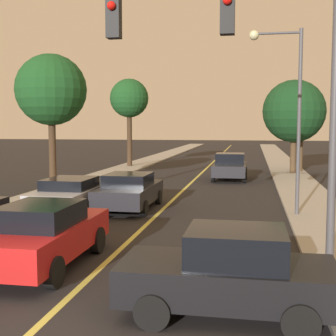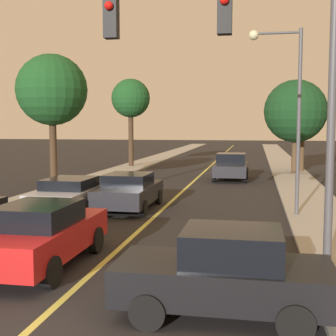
{
  "view_description": "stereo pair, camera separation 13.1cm",
  "coord_description": "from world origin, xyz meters",
  "px_view_note": "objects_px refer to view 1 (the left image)",
  "views": [
    {
      "loc": [
        3.56,
        -6.87,
        3.44
      ],
      "look_at": [
        0.0,
        12.84,
        1.6
      ],
      "focal_mm": 50.0,
      "sensor_mm": 36.0,
      "label": 1
    },
    {
      "loc": [
        3.68,
        -6.85,
        3.44
      ],
      "look_at": [
        0.0,
        12.84,
        1.6
      ],
      "focal_mm": 50.0,
      "sensor_mm": 36.0,
      "label": 2
    }
  ],
  "objects_px": {
    "car_near_lane_second": "(129,191)",
    "streetlamp_right": "(287,95)",
    "car_outer_lane_second": "(72,193)",
    "traffic_signal_mast": "(248,59)",
    "tree_right_far": "(294,111)",
    "car_crossing_right": "(230,273)",
    "tree_left_near": "(51,90)",
    "tree_left_far": "(129,99)",
    "car_near_lane_front": "(44,234)",
    "tree_right_near": "(302,100)",
    "car_far_oncoming": "(230,167)"
  },
  "relations": [
    {
      "from": "tree_right_near",
      "to": "tree_right_far",
      "type": "distance_m",
      "value": 1.67
    },
    {
      "from": "car_near_lane_front",
      "to": "tree_right_far",
      "type": "height_order",
      "value": "tree_right_far"
    },
    {
      "from": "car_near_lane_second",
      "to": "traffic_signal_mast",
      "type": "height_order",
      "value": "traffic_signal_mast"
    },
    {
      "from": "tree_right_near",
      "to": "car_outer_lane_second",
      "type": "bearing_deg",
      "value": -121.09
    },
    {
      "from": "car_near_lane_second",
      "to": "tree_left_near",
      "type": "height_order",
      "value": "tree_left_near"
    },
    {
      "from": "car_far_oncoming",
      "to": "car_crossing_right",
      "type": "height_order",
      "value": "car_far_oncoming"
    },
    {
      "from": "car_far_oncoming",
      "to": "traffic_signal_mast",
      "type": "xyz_separation_m",
      "value": [
        1.23,
        -18.8,
        4.05
      ]
    },
    {
      "from": "car_near_lane_second",
      "to": "tree_right_far",
      "type": "xyz_separation_m",
      "value": [
        7.75,
        15.29,
        3.63
      ]
    },
    {
      "from": "streetlamp_right",
      "to": "tree_right_far",
      "type": "distance_m",
      "value": 15.9
    },
    {
      "from": "car_outer_lane_second",
      "to": "tree_left_near",
      "type": "distance_m",
      "value": 8.09
    },
    {
      "from": "car_near_lane_front",
      "to": "tree_right_far",
      "type": "xyz_separation_m",
      "value": [
        7.75,
        23.28,
        3.57
      ]
    },
    {
      "from": "car_far_oncoming",
      "to": "tree_right_far",
      "type": "height_order",
      "value": "tree_right_far"
    },
    {
      "from": "traffic_signal_mast",
      "to": "tree_right_near",
      "type": "distance_m",
      "value": 24.59
    },
    {
      "from": "tree_left_near",
      "to": "streetlamp_right",
      "type": "bearing_deg",
      "value": -25.09
    },
    {
      "from": "car_near_lane_second",
      "to": "streetlamp_right",
      "type": "bearing_deg",
      "value": -4.94
    },
    {
      "from": "car_crossing_right",
      "to": "traffic_signal_mast",
      "type": "bearing_deg",
      "value": -5.75
    },
    {
      "from": "car_outer_lane_second",
      "to": "car_far_oncoming",
      "type": "distance_m",
      "value": 13.22
    },
    {
      "from": "car_outer_lane_second",
      "to": "tree_right_near",
      "type": "distance_m",
      "value": 20.86
    },
    {
      "from": "car_near_lane_second",
      "to": "car_crossing_right",
      "type": "relative_size",
      "value": 1.15
    },
    {
      "from": "traffic_signal_mast",
      "to": "car_near_lane_front",
      "type": "bearing_deg",
      "value": -177.04
    },
    {
      "from": "car_near_lane_second",
      "to": "car_crossing_right",
      "type": "xyz_separation_m",
      "value": [
        4.56,
        -10.11,
        0.03
      ]
    },
    {
      "from": "car_outer_lane_second",
      "to": "tree_right_near",
      "type": "bearing_deg",
      "value": 58.91
    },
    {
      "from": "car_far_oncoming",
      "to": "streetlamp_right",
      "type": "distance_m",
      "value": 12.43
    },
    {
      "from": "car_outer_lane_second",
      "to": "streetlamp_right",
      "type": "distance_m",
      "value": 9.13
    },
    {
      "from": "tree_left_near",
      "to": "tree_right_near",
      "type": "distance_m",
      "value": 18.12
    },
    {
      "from": "car_near_lane_front",
      "to": "car_outer_lane_second",
      "type": "relative_size",
      "value": 0.96
    },
    {
      "from": "car_near_lane_front",
      "to": "tree_left_far",
      "type": "height_order",
      "value": "tree_left_far"
    },
    {
      "from": "car_outer_lane_second",
      "to": "traffic_signal_mast",
      "type": "distance_m",
      "value": 10.64
    },
    {
      "from": "traffic_signal_mast",
      "to": "car_far_oncoming",
      "type": "bearing_deg",
      "value": 93.75
    },
    {
      "from": "traffic_signal_mast",
      "to": "tree_right_near",
      "type": "xyz_separation_m",
      "value": [
        3.56,
        24.33,
        0.35
      ]
    },
    {
      "from": "car_outer_lane_second",
      "to": "streetlamp_right",
      "type": "relative_size",
      "value": 0.7
    },
    {
      "from": "car_near_lane_front",
      "to": "streetlamp_right",
      "type": "relative_size",
      "value": 0.67
    },
    {
      "from": "tree_right_near",
      "to": "tree_right_far",
      "type": "bearing_deg",
      "value": -115.27
    },
    {
      "from": "car_near_lane_second",
      "to": "tree_right_far",
      "type": "bearing_deg",
      "value": 63.11
    },
    {
      "from": "car_near_lane_second",
      "to": "car_crossing_right",
      "type": "height_order",
      "value": "car_crossing_right"
    },
    {
      "from": "tree_left_near",
      "to": "tree_left_far",
      "type": "distance_m",
      "value": 13.63
    },
    {
      "from": "car_crossing_right",
      "to": "tree_right_near",
      "type": "distance_m",
      "value": 27.32
    },
    {
      "from": "car_far_oncoming",
      "to": "tree_right_near",
      "type": "distance_m",
      "value": 8.54
    },
    {
      "from": "tree_left_far",
      "to": "tree_right_far",
      "type": "xyz_separation_m",
      "value": [
        12.68,
        -3.26,
        -1.15
      ]
    },
    {
      "from": "car_near_lane_second",
      "to": "streetlamp_right",
      "type": "relative_size",
      "value": 0.66
    },
    {
      "from": "car_outer_lane_second",
      "to": "tree_left_far",
      "type": "xyz_separation_m",
      "value": [
        -2.77,
        19.4,
        4.82
      ]
    },
    {
      "from": "car_outer_lane_second",
      "to": "car_far_oncoming",
      "type": "relative_size",
      "value": 1.11
    },
    {
      "from": "car_crossing_right",
      "to": "traffic_signal_mast",
      "type": "relative_size",
      "value": 0.59
    },
    {
      "from": "tree_left_near",
      "to": "tree_left_far",
      "type": "relative_size",
      "value": 1.0
    },
    {
      "from": "car_near_lane_second",
      "to": "tree_left_near",
      "type": "xyz_separation_m",
      "value": [
        -5.52,
        4.93,
        4.5
      ]
    },
    {
      "from": "tree_left_far",
      "to": "tree_right_near",
      "type": "distance_m",
      "value": 13.43
    },
    {
      "from": "traffic_signal_mast",
      "to": "streetlamp_right",
      "type": "relative_size",
      "value": 0.97
    },
    {
      "from": "tree_right_far",
      "to": "car_crossing_right",
      "type": "bearing_deg",
      "value": -97.16
    },
    {
      "from": "car_near_lane_second",
      "to": "traffic_signal_mast",
      "type": "bearing_deg",
      "value": -58.21
    },
    {
      "from": "car_crossing_right",
      "to": "traffic_signal_mast",
      "type": "xyz_separation_m",
      "value": [
        0.24,
        2.36,
        4.1
      ]
    }
  ]
}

